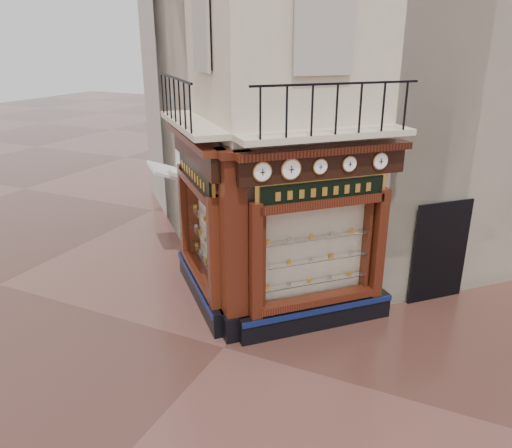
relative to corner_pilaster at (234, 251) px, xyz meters
The scene contains 16 objects.
ground 2.01m from the corner_pilaster, 90.00° to the right, with size 80.00×80.00×0.00m, color #492922.
main_building 6.96m from the corner_pilaster, 90.00° to the left, with size 8.00×8.00×12.00m, color beige.
neighbour_left 9.21m from the corner_pilaster, 106.93° to the left, with size 8.00×8.00×11.00m, color #B3A89C.
neighbour_right 9.21m from the corner_pilaster, 73.07° to the left, with size 8.00×8.00×11.00m, color #B3A89C.
shopfront_left 1.77m from the corner_pilaster, 142.77° to the left, with size 2.86×2.86×3.98m.
shopfront_right 1.77m from the corner_pilaster, 37.23° to the left, with size 2.86×2.86×3.98m.
corner_pilaster is the anchor object (origin of this frame).
balcony 2.47m from the corner_pilaster, 90.00° to the left, with size 5.94×2.97×1.03m.
clock_a 1.78m from the corner_pilaster, ahead, with size 0.30×0.30×0.38m.
clock_b 2.00m from the corner_pilaster, 21.90° to the left, with size 0.33×0.33×0.41m.
clock_c 2.36m from the corner_pilaster, 30.08° to the left, with size 0.25×0.25×0.31m.
clock_d 2.82m from the corner_pilaster, 34.16° to the left, with size 0.26×0.26×0.31m.
clock_e 3.39m from the corner_pilaster, 36.69° to the left, with size 0.28×0.28×0.35m.
awning 4.94m from the corner_pilaster, 141.33° to the left, with size 1.43×0.86×0.08m, color silver, non-canonical shape.
signboard_left 2.12m from the corner_pilaster, 145.25° to the left, with size 2.16×2.16×0.58m.
signboard_right 2.12m from the corner_pilaster, 34.75° to the left, with size 2.05×2.05×0.55m.
Camera 1 is at (4.26, -7.52, 5.88)m, focal length 35.00 mm.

